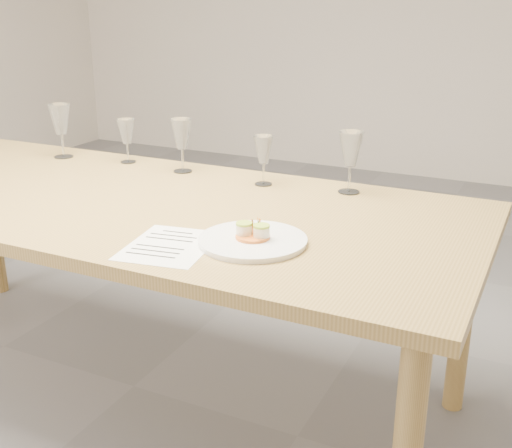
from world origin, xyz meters
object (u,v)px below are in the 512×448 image
at_px(wine_glass_2, 181,135).
at_px(wine_glass_3, 264,151).
at_px(dinner_plate, 253,239).
at_px(dining_table, 121,215).
at_px(wine_glass_4, 351,150).
at_px(wine_glass_0, 60,120).
at_px(wine_glass_1, 126,132).
at_px(recipe_sheet, 170,245).

xyz_separation_m(wine_glass_2, wine_glass_3, (0.36, -0.03, -0.02)).
bearing_deg(wine_glass_2, dinner_plate, -44.36).
bearing_deg(wine_glass_3, wine_glass_2, 175.50).
distance_m(dining_table, wine_glass_2, 0.42).
distance_m(dining_table, wine_glass_4, 0.81).
height_order(wine_glass_3, wine_glass_4, wine_glass_4).
relative_size(wine_glass_0, wine_glass_3, 1.25).
relative_size(dining_table, dinner_plate, 8.07).
relative_size(dinner_plate, wine_glass_0, 1.34).
height_order(dining_table, wine_glass_0, wine_glass_0).
bearing_deg(wine_glass_3, wine_glass_1, 174.93).
height_order(wine_glass_0, wine_glass_4, wine_glass_0).
height_order(wine_glass_0, wine_glass_2, wine_glass_0).
relative_size(dinner_plate, wine_glass_4, 1.41).
bearing_deg(wine_glass_3, recipe_sheet, -87.47).
xyz_separation_m(wine_glass_2, wine_glass_4, (0.66, 0.01, 0.01)).
bearing_deg(wine_glass_2, dining_table, -93.53).
bearing_deg(wine_glass_4, dining_table, -151.13).
bearing_deg(wine_glass_1, dinner_plate, -34.75).
relative_size(recipe_sheet, wine_glass_2, 1.53).
xyz_separation_m(wine_glass_0, wine_glass_1, (0.30, 0.05, -0.03)).
height_order(dinner_plate, recipe_sheet, dinner_plate).
height_order(wine_glass_1, wine_glass_3, same).
height_order(recipe_sheet, wine_glass_4, wine_glass_4).
xyz_separation_m(dining_table, wine_glass_1, (-0.26, 0.39, 0.19)).
bearing_deg(wine_glass_1, wine_glass_4, -0.94).
xyz_separation_m(dinner_plate, wine_glass_3, (-0.22, 0.54, 0.11)).
bearing_deg(wine_glass_2, wine_glass_1, 174.20).
bearing_deg(wine_glass_1, wine_glass_0, -171.37).
distance_m(dinner_plate, wine_glass_4, 0.60).
relative_size(wine_glass_1, wine_glass_4, 0.84).
xyz_separation_m(wine_glass_1, wine_glass_3, (0.63, -0.06, 0.00)).
bearing_deg(dinner_plate, wine_glass_2, 135.64).
bearing_deg(wine_glass_3, dining_table, -138.41).
distance_m(recipe_sheet, wine_glass_2, 0.79).
bearing_deg(dining_table, wine_glass_1, 123.09).
bearing_deg(recipe_sheet, dinner_plate, 20.74).
xyz_separation_m(dinner_plate, wine_glass_1, (-0.86, 0.59, 0.11)).
bearing_deg(wine_glass_0, dining_table, -32.10).
xyz_separation_m(dinner_plate, recipe_sheet, (-0.19, -0.11, -0.01)).
xyz_separation_m(dining_table, wine_glass_0, (-0.55, 0.35, 0.22)).
distance_m(wine_glass_0, wine_glass_2, 0.58).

